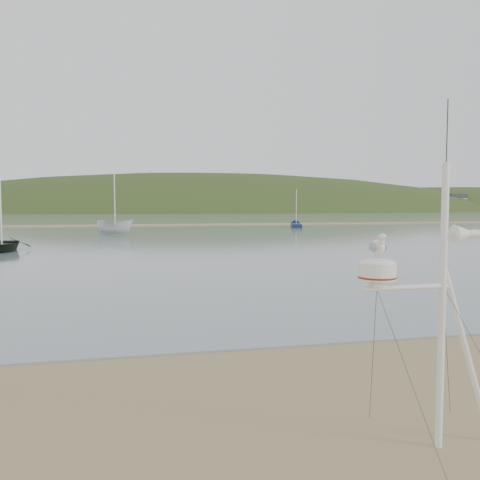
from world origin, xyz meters
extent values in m
plane|color=#8A7550|center=(0.00, 0.00, 0.00)|extent=(560.00, 560.00, 0.00)
cube|color=slate|center=(0.00, 132.00, 0.02)|extent=(560.00, 256.00, 0.04)
cube|color=#8A7550|center=(0.00, 70.00, 0.07)|extent=(560.00, 7.00, 0.07)
ellipsoid|color=#273817|center=(40.00, 235.00, -22.00)|extent=(400.00, 180.00, 80.00)
ellipsoid|color=#273817|center=(180.00, 235.00, -15.40)|extent=(300.00, 135.00, 56.00)
cube|color=silver|center=(-36.00, 196.00, 4.00)|extent=(8.40, 6.30, 8.00)
cube|color=silver|center=(-10.00, 196.00, 4.00)|extent=(8.40, 6.30, 8.00)
cube|color=silver|center=(16.00, 196.00, 4.00)|extent=(8.40, 6.30, 8.00)
cube|color=silver|center=(42.00, 196.00, 4.00)|extent=(8.40, 6.30, 8.00)
cube|color=silver|center=(68.00, 196.00, 4.00)|extent=(8.40, 6.30, 8.00)
cube|color=silver|center=(94.00, 196.00, 4.00)|extent=(8.40, 6.30, 8.00)
cube|color=silver|center=(120.00, 196.00, 4.00)|extent=(8.40, 6.30, 8.00)
cube|color=silver|center=(146.00, 196.00, 4.00)|extent=(8.40, 6.30, 8.00)
cylinder|color=white|center=(4.17, -0.78, 1.83)|extent=(0.09, 0.09, 3.66)
cylinder|color=white|center=(4.56, -0.78, 1.19)|extent=(0.85, 0.07, 2.40)
cylinder|color=white|center=(3.67, -0.78, 2.10)|extent=(1.19, 0.06, 0.06)
cylinder|color=#2D382D|center=(4.17, -0.78, 4.02)|extent=(0.01, 0.01, 0.82)
cube|color=white|center=(3.26, -0.78, 2.17)|extent=(0.15, 0.15, 0.08)
cylinder|color=white|center=(3.26, -0.78, 2.31)|extent=(0.46, 0.46, 0.20)
cylinder|color=#9E200B|center=(3.26, -0.78, 2.24)|extent=(0.47, 0.47, 0.02)
ellipsoid|color=white|center=(3.26, -0.78, 2.41)|extent=(0.46, 0.46, 0.13)
cone|color=white|center=(4.43, -0.78, 2.76)|extent=(0.24, 0.24, 0.24)
cylinder|color=white|center=(4.60, -0.78, 2.76)|extent=(0.13, 0.10, 0.10)
cube|color=white|center=(4.27, -0.78, 2.76)|extent=(0.18, 0.04, 0.04)
cylinder|color=tan|center=(3.24, -0.78, 2.51)|extent=(0.01, 0.01, 0.06)
cylinder|color=tan|center=(3.28, -0.78, 2.51)|extent=(0.01, 0.01, 0.06)
ellipsoid|color=white|center=(3.26, -0.78, 2.61)|extent=(0.16, 0.25, 0.18)
ellipsoid|color=#9FA3A7|center=(3.19, -0.79, 2.62)|extent=(0.05, 0.20, 0.12)
ellipsoid|color=#9FA3A7|center=(3.33, -0.79, 2.62)|extent=(0.05, 0.20, 0.12)
cone|color=white|center=(3.26, -0.65, 2.60)|extent=(0.08, 0.07, 0.08)
ellipsoid|color=white|center=(3.26, -0.87, 2.69)|extent=(0.07, 0.07, 0.11)
sphere|color=white|center=(3.26, -0.90, 2.74)|extent=(0.09, 0.09, 0.09)
cone|color=gold|center=(3.26, -0.94, 2.74)|extent=(0.02, 0.05, 0.02)
imported|color=black|center=(-7.74, 29.80, 2.26)|extent=(3.17, 0.93, 4.43)
imported|color=silver|center=(-0.72, 45.97, 2.18)|extent=(2.29, 2.28, 4.29)
cube|color=#132543|center=(22.95, 59.02, 0.29)|extent=(2.45, 4.43, 0.50)
cone|color=#132543|center=(23.69, 61.61, 0.29)|extent=(1.70, 1.79, 1.35)
cylinder|color=white|center=(22.95, 59.02, 2.86)|extent=(0.08, 0.08, 4.64)
camera|label=1|loc=(0.26, -6.42, 3.13)|focal=38.00mm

